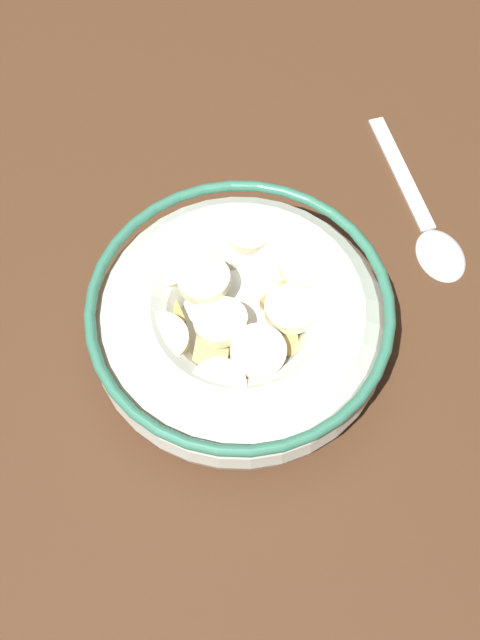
# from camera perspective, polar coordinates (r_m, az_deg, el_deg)

# --- Properties ---
(ground_plane) EXTENTS (0.93, 0.93, 0.02)m
(ground_plane) POSITION_cam_1_polar(r_m,az_deg,el_deg) (0.44, -0.00, -2.39)
(ground_plane) COLOR #472B19
(cereal_bowl) EXTENTS (0.16, 0.16, 0.05)m
(cereal_bowl) POSITION_cam_1_polar(r_m,az_deg,el_deg) (0.41, -0.01, -0.25)
(cereal_bowl) COLOR beige
(cereal_bowl) RESTS_ON ground_plane
(spoon) EXTENTS (0.07, 0.13, 0.01)m
(spoon) POSITION_cam_1_polar(r_m,az_deg,el_deg) (0.48, 14.18, 6.68)
(spoon) COLOR silver
(spoon) RESTS_ON ground_plane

